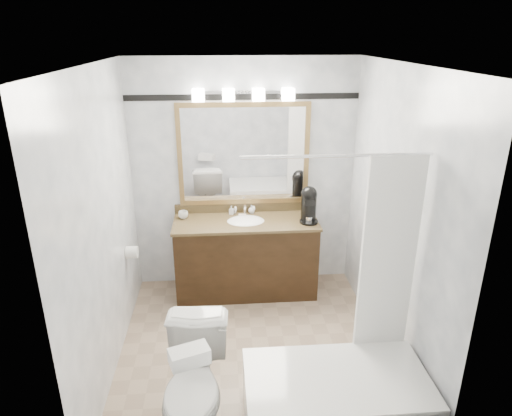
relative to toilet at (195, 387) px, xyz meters
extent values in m
cube|color=gray|center=(0.47, 0.89, -0.41)|extent=(2.40, 2.60, 0.01)
cube|color=white|center=(0.47, 0.89, 2.10)|extent=(2.40, 2.60, 0.01)
cube|color=white|center=(0.47, 2.19, 0.85)|extent=(2.40, 0.01, 2.50)
cube|color=white|center=(0.47, -0.42, 0.85)|extent=(2.40, 0.01, 2.50)
cube|color=white|center=(-0.73, 0.89, 0.85)|extent=(0.01, 2.60, 2.50)
cube|color=white|center=(1.68, 0.89, 0.85)|extent=(0.01, 2.60, 2.50)
cube|color=black|center=(0.47, 1.90, 0.01)|extent=(1.50, 0.55, 0.82)
cube|color=olive|center=(0.47, 1.90, 0.43)|extent=(1.53, 0.58, 0.03)
cube|color=olive|center=(0.47, 2.17, 0.50)|extent=(1.53, 0.03, 0.10)
ellipsoid|color=white|center=(0.47, 1.90, 0.42)|extent=(0.44, 0.34, 0.14)
cube|color=#9D7A47|center=(0.47, 2.17, 1.62)|extent=(1.40, 0.04, 0.05)
cube|color=#9D7A47|center=(0.47, 2.17, 0.57)|extent=(1.40, 0.04, 0.05)
cube|color=#9D7A47|center=(-0.20, 2.17, 1.10)|extent=(0.05, 0.04, 1.00)
cube|color=#9D7A47|center=(1.15, 2.17, 1.10)|extent=(0.05, 0.04, 1.00)
cube|color=white|center=(0.47, 2.17, 1.10)|extent=(1.30, 0.01, 1.00)
cube|color=silver|center=(0.47, 2.16, 1.75)|extent=(0.90, 0.05, 0.03)
cube|color=white|center=(0.02, 2.11, 1.73)|extent=(0.12, 0.12, 0.12)
cube|color=white|center=(0.32, 2.11, 1.73)|extent=(0.12, 0.12, 0.12)
cube|color=white|center=(0.62, 2.11, 1.73)|extent=(0.12, 0.12, 0.12)
cube|color=white|center=(0.92, 2.11, 1.73)|extent=(0.12, 0.12, 0.12)
cube|color=black|center=(0.47, 2.18, 1.70)|extent=(2.40, 0.01, 0.06)
cube|color=white|center=(1.00, -0.03, -0.18)|extent=(1.30, 0.72, 0.45)
cylinder|color=silver|center=(1.00, 0.35, 1.55)|extent=(1.30, 0.02, 0.02)
cube|color=white|center=(1.42, 0.34, 0.77)|extent=(0.40, 0.04, 1.55)
cylinder|color=white|center=(-0.67, 1.55, 0.30)|extent=(0.11, 0.12, 0.12)
imported|color=white|center=(0.00, 0.00, 0.00)|extent=(0.50, 0.82, 0.81)
cube|color=white|center=(0.00, -0.23, 0.45)|extent=(0.27, 0.21, 0.10)
cylinder|color=black|center=(1.13, 1.81, 0.46)|extent=(0.19, 0.19, 0.02)
cylinder|color=black|center=(1.13, 1.87, 0.60)|extent=(0.16, 0.16, 0.28)
sphere|color=black|center=(1.13, 1.87, 0.74)|extent=(0.17, 0.17, 0.17)
cube|color=black|center=(1.12, 1.79, 0.69)|extent=(0.12, 0.12, 0.05)
cylinder|color=silver|center=(1.12, 1.79, 0.49)|extent=(0.06, 0.06, 0.06)
imported|color=white|center=(-0.19, 2.03, 0.49)|extent=(0.11, 0.11, 0.08)
imported|color=white|center=(0.33, 2.10, 0.49)|extent=(0.06, 0.06, 0.10)
imported|color=white|center=(0.55, 2.12, 0.49)|extent=(0.08, 0.08, 0.09)
cube|color=#C3B3A0|center=(0.44, 2.02, 0.46)|extent=(0.09, 0.06, 0.03)
camera|label=1|loc=(0.23, -2.54, 2.31)|focal=32.00mm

